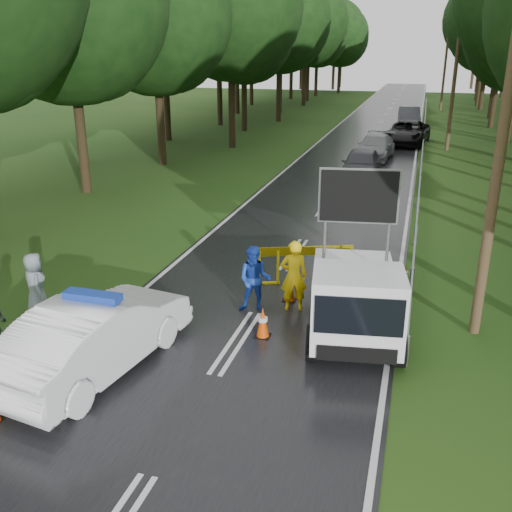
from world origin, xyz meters
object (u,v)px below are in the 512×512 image
(civilian, at_px, (255,280))
(queue_car_third, at_px, (407,133))
(work_truck, at_px, (355,296))
(queue_car_second, at_px, (375,147))
(queue_car_first, at_px, (361,164))
(queue_car_fourth, at_px, (409,117))
(officer, at_px, (294,276))
(police_sedan, at_px, (97,335))
(barrier, at_px, (306,256))

(civilian, bearing_deg, queue_car_third, 78.48)
(work_truck, xyz_separation_m, queue_car_second, (-1.51, 22.70, -0.29))
(queue_car_first, height_order, queue_car_third, queue_car_third)
(civilian, height_order, queue_car_fourth, civilian)
(officer, relative_size, queue_car_second, 0.39)
(police_sedan, relative_size, barrier, 1.98)
(barrier, relative_size, queue_car_third, 0.44)
(queue_car_third, bearing_deg, work_truck, -84.51)
(civilian, xyz_separation_m, queue_car_third, (2.65, 28.15, -0.07))
(police_sedan, distance_m, queue_car_second, 25.92)
(civilian, relative_size, queue_car_third, 0.30)
(police_sedan, bearing_deg, barrier, -110.45)
(barrier, bearing_deg, queue_car_first, 68.45)
(police_sedan, xyz_separation_m, civilian, (2.32, 3.55, 0.07))
(civilian, xyz_separation_m, queue_car_first, (0.85, 16.15, -0.09))
(civilian, bearing_deg, work_truck, -18.34)
(queue_car_second, height_order, queue_car_fourth, queue_car_fourth)
(queue_car_first, distance_m, queue_car_third, 12.13)
(police_sedan, height_order, officer, officer)
(civilian, bearing_deg, barrier, 62.00)
(police_sedan, bearing_deg, queue_car_fourth, -87.81)
(police_sedan, xyz_separation_m, queue_car_first, (3.17, 19.70, -0.02))
(work_truck, distance_m, civilian, 2.59)
(officer, height_order, queue_car_third, officer)
(queue_car_second, distance_m, queue_car_third, 6.22)
(police_sedan, bearing_deg, queue_car_third, -90.19)
(queue_car_third, bearing_deg, queue_car_second, -99.46)
(officer, distance_m, queue_car_fourth, 37.79)
(police_sedan, bearing_deg, work_truck, -139.51)
(queue_car_second, bearing_deg, civilian, -87.98)
(civilian, distance_m, queue_car_first, 16.18)
(officer, bearing_deg, queue_car_second, -108.41)
(officer, relative_size, civilian, 1.08)
(officer, bearing_deg, barrier, -106.38)
(police_sedan, relative_size, officer, 2.68)
(police_sedan, relative_size, queue_car_third, 0.88)
(queue_car_third, distance_m, queue_car_fourth, 9.96)
(work_truck, relative_size, queue_car_fourth, 1.00)
(barrier, height_order, queue_car_first, queue_car_first)
(police_sedan, xyz_separation_m, queue_car_third, (4.97, 31.70, -0.00))
(civilian, height_order, queue_car_second, civilian)
(officer, height_order, civilian, officer)
(queue_car_second, height_order, queue_car_third, queue_car_third)
(queue_car_fourth, bearing_deg, queue_car_first, -99.14)
(police_sedan, xyz_separation_m, barrier, (3.17, 5.68, 0.05))
(officer, bearing_deg, work_truck, 132.92)
(officer, relative_size, queue_car_third, 0.33)
(work_truck, distance_m, queue_car_third, 28.70)
(police_sedan, distance_m, queue_car_third, 32.09)
(barrier, distance_m, queue_car_second, 20.03)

